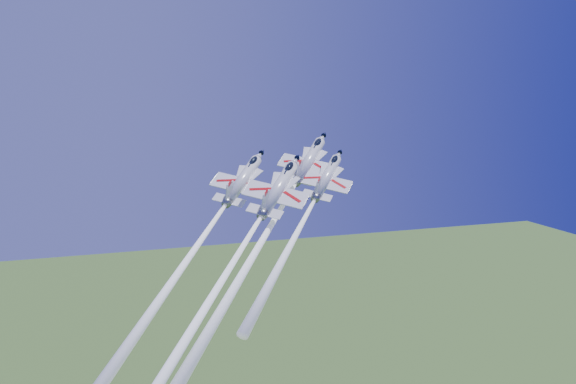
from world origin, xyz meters
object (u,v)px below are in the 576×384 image
object	(u,v)px
jet_right	(302,223)
jet_slot	(214,293)
jet_left	(198,244)
jet_lead	(268,231)

from	to	relation	value
jet_right	jet_slot	size ratio (longest dim) A/B	0.59
jet_slot	jet_left	bearing A→B (deg)	126.01
jet_lead	jet_slot	bearing A→B (deg)	-99.86
jet_right	jet_slot	distance (m)	21.07
jet_lead	jet_right	bearing A→B (deg)	29.87
jet_left	jet_lead	bearing A→B (deg)	29.43
jet_lead	jet_slot	world-z (taller)	jet_lead
jet_lead	jet_left	size ratio (longest dim) A/B	1.11
jet_lead	jet_right	xyz separation A→B (m)	(5.74, -0.67, 1.12)
jet_right	jet_lead	bearing A→B (deg)	-150.13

